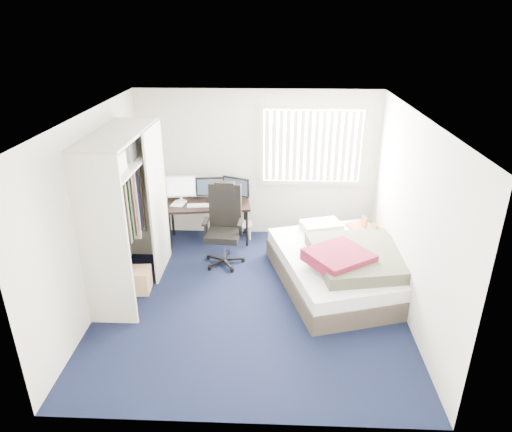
{
  "coord_description": "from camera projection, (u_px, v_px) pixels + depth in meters",
  "views": [
    {
      "loc": [
        0.28,
        -5.26,
        3.56
      ],
      "look_at": [
        0.05,
        0.4,
        1.06
      ],
      "focal_mm": 32.0,
      "sensor_mm": 36.0,
      "label": 1
    }
  ],
  "objects": [
    {
      "name": "office_chair",
      "position": [
        224.0,
        233.0,
        7.02
      ],
      "size": [
        0.64,
        0.64,
        1.27
      ],
      "color": "black",
      "rests_on": "ground"
    },
    {
      "name": "pine_box",
      "position": [
        134.0,
        280.0,
        6.37
      ],
      "size": [
        0.46,
        0.36,
        0.33
      ],
      "primitive_type": "cube",
      "rotation": [
        0.0,
        0.0,
        0.07
      ],
      "color": "tan",
      "rests_on": "ground"
    },
    {
      "name": "bed",
      "position": [
        342.0,
        266.0,
        6.48
      ],
      "size": [
        2.14,
        2.51,
        0.7
      ],
      "color": "#41372E",
      "rests_on": "ground"
    },
    {
      "name": "ground",
      "position": [
        251.0,
        298.0,
        6.26
      ],
      "size": [
        4.2,
        4.2,
        0.0
      ],
      "primitive_type": "plane",
      "color": "black",
      "rests_on": "ground"
    },
    {
      "name": "closet",
      "position": [
        126.0,
        198.0,
        6.02
      ],
      "size": [
        0.64,
        1.84,
        2.22
      ],
      "color": "beige",
      "rests_on": "ground"
    },
    {
      "name": "footstool",
      "position": [
        242.0,
        227.0,
        7.88
      ],
      "size": [
        0.36,
        0.3,
        0.27
      ],
      "color": "white",
      "rests_on": "ground"
    },
    {
      "name": "room_shell",
      "position": [
        251.0,
        196.0,
        5.65
      ],
      "size": [
        4.2,
        4.2,
        4.2
      ],
      "color": "silver",
      "rests_on": "ground"
    },
    {
      "name": "desk",
      "position": [
        208.0,
        201.0,
        7.6
      ],
      "size": [
        1.45,
        0.81,
        1.14
      ],
      "color": "black",
      "rests_on": "ground"
    },
    {
      "name": "nightstand",
      "position": [
        368.0,
        234.0,
        7.08
      ],
      "size": [
        0.63,
        0.83,
        0.69
      ],
      "color": "brown",
      "rests_on": "ground"
    },
    {
      "name": "window_assembly",
      "position": [
        312.0,
        146.0,
        7.45
      ],
      "size": [
        1.72,
        0.09,
        1.32
      ],
      "color": "white",
      "rests_on": "ground"
    }
  ]
}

